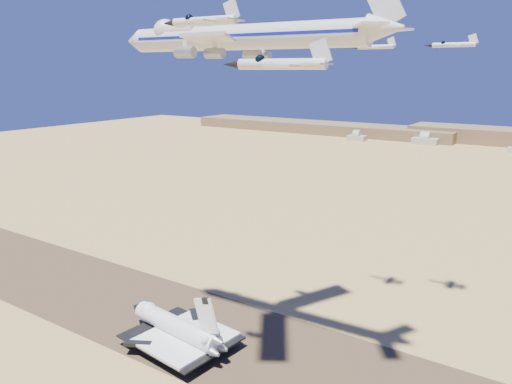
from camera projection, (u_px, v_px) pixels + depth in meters
The scene contains 12 objects.
ground at pixel (204, 332), 169.30m from camera, with size 1200.00×1200.00×0.00m, color tan.
runway at pixel (204, 332), 169.29m from camera, with size 600.00×50.00×0.06m, color #4D3A26.
hangars at pixel (420, 141), 589.22m from camera, with size 200.50×29.50×30.00m.
shuttle at pixel (176, 328), 160.22m from camera, with size 43.22×29.52×21.23m.
carrier_747 at pixel (233, 37), 135.20m from camera, with size 84.78×65.72×21.15m.
crew_a at pixel (173, 356), 153.24m from camera, with size 0.61×0.40×1.68m, color #C5460B.
crew_b at pixel (182, 363), 150.01m from camera, with size 0.78×0.45×1.60m, color #C5460B.
crew_c at pixel (179, 360), 151.16m from camera, with size 1.08×0.55×1.84m, color #C5460B.
chase_jet_a at pixel (203, 21), 79.40m from camera, with size 15.25×8.17×3.80m.
chase_jet_b at pixel (279, 64), 65.13m from camera, with size 15.67×8.61×3.91m.
chase_jet_c at pixel (375, 47), 163.44m from camera, with size 15.33×8.07×3.82m.
chase_jet_d at pixel (453, 45), 159.05m from camera, with size 16.58×8.87×4.13m.
Camera 1 is at (99.48, -117.61, 86.60)m, focal length 35.00 mm.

